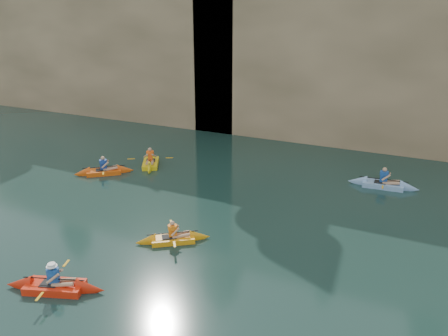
% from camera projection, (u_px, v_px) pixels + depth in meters
% --- Properties ---
extents(cliff, '(70.00, 16.00, 12.00)m').
position_uv_depth(cliff, '(360.00, 44.00, 33.89)').
color(cliff, tan).
rests_on(cliff, ground).
extents(cliff_slab_west, '(26.00, 2.40, 10.56)m').
position_uv_depth(cliff_slab_west, '(95.00, 51.00, 35.91)').
color(cliff_slab_west, tan).
rests_on(cliff_slab_west, ground).
extents(cliff_slab_center, '(24.00, 2.40, 11.40)m').
position_uv_depth(cliff_slab_center, '(373.00, 58.00, 26.90)').
color(cliff_slab_center, tan).
rests_on(cliff_slab_center, ground).
extents(sea_cave_west, '(4.50, 1.00, 4.00)m').
position_uv_depth(sea_cave_west, '(113.00, 94.00, 35.68)').
color(sea_cave_west, black).
rests_on(sea_cave_west, ground).
extents(sea_cave_center, '(3.50, 1.00, 3.20)m').
position_uv_depth(sea_cave_center, '(275.00, 115.00, 30.17)').
color(sea_cave_center, black).
rests_on(sea_cave_center, ground).
extents(main_kayaker, '(3.35, 2.14, 1.22)m').
position_uv_depth(main_kayaker, '(55.00, 286.00, 13.98)').
color(main_kayaker, red).
rests_on(main_kayaker, ground).
extents(kayaker_orange, '(2.75, 2.25, 1.10)m').
position_uv_depth(kayaker_orange, '(173.00, 238.00, 16.93)').
color(kayaker_orange, orange).
rests_on(kayaker_orange, ground).
extents(kayaker_yellow, '(2.34, 3.22, 1.34)m').
position_uv_depth(kayaker_yellow, '(151.00, 163.00, 25.20)').
color(kayaker_yellow, yellow).
rests_on(kayaker_yellow, ground).
extents(kayaker_ltblue_mid, '(3.51, 2.58, 1.32)m').
position_uv_depth(kayaker_ltblue_mid, '(383.00, 184.00, 22.11)').
color(kayaker_ltblue_mid, '#7CA3D0').
rests_on(kayaker_ltblue_mid, ground).
extents(kayaker_extra_west, '(2.97, 2.60, 1.26)m').
position_uv_depth(kayaker_extra_west, '(104.00, 171.00, 23.90)').
color(kayaker_extra_west, '#E4520E').
rests_on(kayaker_extra_west, ground).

